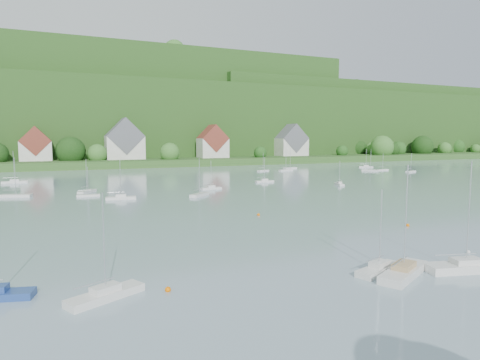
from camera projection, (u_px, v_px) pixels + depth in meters
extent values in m
cube|color=#29541F|center=(110.00, 161.00, 192.79)|extent=(600.00, 60.00, 3.00)
cube|color=#163E14|center=(95.00, 125.00, 259.41)|extent=(620.00, 160.00, 40.00)
cube|color=#163E14|center=(113.00, 112.00, 258.00)|extent=(240.00, 130.00, 60.00)
cube|color=#163E14|center=(330.00, 124.00, 304.23)|extent=(200.00, 110.00, 48.00)
sphere|color=#1B4A16|center=(457.00, 147.00, 275.67)|extent=(10.24, 10.24, 10.24)
sphere|color=#316625|center=(382.00, 147.00, 230.13)|extent=(12.88, 12.88, 12.88)
sphere|color=black|center=(358.00, 148.00, 245.53)|extent=(10.46, 10.46, 10.46)
sphere|color=#1B4A16|center=(342.00, 151.00, 225.48)|extent=(6.45, 6.45, 6.45)
sphere|color=#316625|center=(476.00, 149.00, 273.43)|extent=(6.37, 6.37, 6.37)
sphere|color=black|center=(379.00, 148.00, 246.93)|extent=(10.68, 10.68, 10.68)
sphere|color=black|center=(422.00, 146.00, 250.18)|extent=(12.85, 12.85, 12.85)
sphere|color=#316625|center=(97.00, 154.00, 174.97)|extent=(8.19, 8.19, 8.19)
sphere|color=#316625|center=(386.00, 148.00, 244.38)|extent=(10.50, 10.50, 10.50)
sphere|color=black|center=(392.00, 150.00, 238.44)|extent=(8.05, 8.05, 8.05)
sphere|color=#316625|center=(212.00, 149.00, 203.55)|extent=(12.16, 12.16, 12.16)
sphere|color=#316625|center=(170.00, 153.00, 183.13)|extent=(8.73, 8.73, 8.73)
sphere|color=#1B4A16|center=(446.00, 149.00, 259.77)|extent=(7.74, 7.74, 7.74)
sphere|color=#1B4A16|center=(398.00, 149.00, 242.57)|extent=(8.84, 8.84, 8.84)
sphere|color=#1B4A16|center=(260.00, 153.00, 202.55)|extent=(6.24, 6.24, 6.24)
sphere|color=black|center=(286.00, 150.00, 222.76)|extent=(8.16, 8.16, 8.16)
sphere|color=#316625|center=(372.00, 149.00, 242.62)|extent=(8.09, 8.09, 8.09)
sphere|color=#316625|center=(444.00, 149.00, 258.74)|extent=(8.14, 8.14, 8.14)
sphere|color=black|center=(71.00, 151.00, 173.08)|extent=(11.92, 11.92, 11.92)
sphere|color=#1B4A16|center=(165.00, 58.00, 252.77)|extent=(12.83, 12.83, 12.83)
sphere|color=#316625|center=(14.00, 43.00, 209.71)|extent=(8.18, 8.18, 8.18)
sphere|color=#1B4A16|center=(94.00, 60.00, 260.07)|extent=(12.73, 12.73, 12.73)
sphere|color=#1B4A16|center=(239.00, 61.00, 260.57)|extent=(11.50, 11.50, 11.50)
sphere|color=#1B4A16|center=(189.00, 65.00, 279.26)|extent=(14.65, 14.65, 14.65)
sphere|color=#316625|center=(174.00, 51.00, 231.01)|extent=(11.95, 11.95, 11.95)
sphere|color=#1B4A16|center=(294.00, 64.00, 269.42)|extent=(9.76, 9.76, 9.76)
sphere|color=#316625|center=(5.00, 54.00, 236.19)|extent=(7.07, 7.07, 7.07)
sphere|color=black|center=(91.00, 50.00, 225.15)|extent=(8.21, 8.21, 8.21)
sphere|color=#316625|center=(52.00, 53.00, 239.15)|extent=(12.24, 12.24, 12.24)
sphere|color=#316625|center=(284.00, 64.00, 271.50)|extent=(9.00, 9.00, 9.00)
sphere|color=#1B4A16|center=(255.00, 67.00, 279.87)|extent=(8.03, 8.03, 8.03)
sphere|color=#316625|center=(347.00, 90.00, 311.26)|extent=(9.52, 9.52, 9.52)
sphere|color=#316625|center=(404.00, 93.00, 334.27)|extent=(9.12, 9.12, 9.12)
sphere|color=#316625|center=(254.00, 83.00, 281.09)|extent=(14.97, 14.97, 14.97)
sphere|color=black|center=(356.00, 85.00, 278.58)|extent=(7.52, 7.52, 7.52)
sphere|color=#1B4A16|center=(225.00, 83.00, 270.24)|extent=(9.78, 9.78, 9.78)
sphere|color=#1B4A16|center=(282.00, 85.00, 285.41)|extent=(12.02, 12.02, 12.02)
sphere|color=black|center=(320.00, 83.00, 275.55)|extent=(11.57, 11.57, 11.57)
sphere|color=#1B4A16|center=(311.00, 79.00, 257.29)|extent=(12.65, 12.65, 12.65)
sphere|color=#316625|center=(333.00, 83.00, 270.50)|extent=(8.28, 8.28, 8.28)
sphere|color=black|center=(332.00, 91.00, 313.32)|extent=(7.47, 7.47, 7.47)
sphere|color=#316625|center=(259.00, 83.00, 270.49)|extent=(9.48, 9.48, 9.48)
sphere|color=black|center=(349.00, 100.00, 328.73)|extent=(8.43, 8.43, 8.43)
sphere|color=#1B4A16|center=(19.00, 83.00, 229.65)|extent=(12.01, 12.01, 12.01)
sphere|color=black|center=(365.00, 96.00, 301.49)|extent=(13.54, 13.54, 13.54)
sphere|color=black|center=(282.00, 93.00, 283.40)|extent=(15.08, 15.08, 15.08)
sphere|color=#316625|center=(258.00, 94.00, 293.63)|extent=(15.99, 15.99, 15.99)
sphere|color=black|center=(88.00, 87.00, 253.12)|extent=(15.72, 15.72, 15.72)
sphere|color=#316625|center=(354.00, 103.00, 367.73)|extent=(14.17, 14.17, 14.17)
sphere|color=#1B4A16|center=(114.00, 89.00, 255.07)|extent=(10.54, 10.54, 10.54)
sphere|color=black|center=(429.00, 97.00, 311.91)|extent=(14.14, 14.14, 14.14)
cube|color=beige|center=(36.00, 151.00, 170.33)|extent=(12.00, 9.00, 8.00)
cube|color=brown|center=(36.00, 141.00, 169.93)|extent=(12.00, 9.36, 12.00)
cube|color=beige|center=(125.00, 148.00, 183.16)|extent=(16.00, 11.00, 10.00)
cube|color=#5A5B62|center=(124.00, 136.00, 182.66)|extent=(16.00, 11.44, 16.00)
cube|color=beige|center=(213.00, 148.00, 197.21)|extent=(13.00, 10.00, 9.00)
cube|color=brown|center=(213.00, 138.00, 196.76)|extent=(13.00, 10.40, 13.00)
cube|color=beige|center=(291.00, 147.00, 218.66)|extent=(15.00, 10.00, 9.00)
cube|color=#5A5B62|center=(292.00, 138.00, 218.20)|extent=(15.00, 10.40, 15.00)
cube|color=silver|center=(106.00, 295.00, 32.06)|extent=(6.21, 4.29, 0.61)
cube|color=silver|center=(105.00, 288.00, 32.01)|extent=(2.45, 2.04, 0.50)
cylinder|color=silver|center=(104.00, 243.00, 31.65)|extent=(0.10, 0.10, 7.63)
cylinder|color=silver|center=(94.00, 283.00, 31.24)|extent=(3.03, 1.60, 0.08)
cube|color=silver|center=(404.00, 272.00, 37.37)|extent=(7.50, 5.25, 0.74)
cube|color=tan|center=(404.00, 265.00, 37.31)|extent=(2.96, 2.48, 0.50)
cylinder|color=silver|center=(406.00, 217.00, 36.87)|extent=(0.10, 0.10, 9.23)
cylinder|color=silver|center=(400.00, 261.00, 36.39)|extent=(3.64, 1.95, 0.08)
cube|color=silver|center=(379.00, 269.00, 38.41)|extent=(5.88, 3.32, 0.57)
cube|color=silver|center=(379.00, 264.00, 38.36)|extent=(2.24, 1.69, 0.50)
cylinder|color=silver|center=(381.00, 228.00, 38.03)|extent=(0.10, 0.10, 7.09)
cylinder|color=silver|center=(375.00, 259.00, 37.73)|extent=(2.98, 1.07, 0.08)
cube|color=silver|center=(466.00, 267.00, 38.74)|extent=(7.86, 3.93, 0.76)
cube|color=silver|center=(466.00, 261.00, 38.68)|extent=(2.93, 2.09, 0.50)
cylinder|color=silver|center=(469.00, 213.00, 38.23)|extent=(0.10, 0.10, 9.46)
cylinder|color=silver|center=(455.00, 254.00, 38.44)|extent=(4.05, 1.11, 0.08)
sphere|color=#F86E00|center=(168.00, 291.00, 33.75)|extent=(0.49, 0.49, 0.49)
sphere|color=silver|center=(468.00, 253.00, 44.94)|extent=(0.40, 0.40, 0.40)
sphere|color=#F86E00|center=(408.00, 226.00, 58.57)|extent=(0.48, 0.48, 0.48)
sphere|color=#F86E00|center=(258.00, 216.00, 66.56)|extent=(0.47, 0.47, 0.47)
cube|color=silver|center=(366.00, 167.00, 174.02)|extent=(5.78, 4.14, 0.57)
cube|color=silver|center=(366.00, 166.00, 173.97)|extent=(2.29, 1.94, 0.50)
cylinder|color=silver|center=(366.00, 158.00, 173.64)|extent=(0.10, 0.10, 7.14)
cylinder|color=silver|center=(364.00, 164.00, 173.98)|extent=(2.80, 1.57, 0.08)
cube|color=silver|center=(200.00, 195.00, 88.75)|extent=(5.41, 5.33, 0.59)
cylinder|color=silver|center=(199.00, 176.00, 88.35)|extent=(0.10, 0.10, 7.42)
cylinder|color=silver|center=(198.00, 190.00, 87.81)|extent=(2.39, 2.34, 0.08)
cube|color=silver|center=(383.00, 170.00, 158.38)|extent=(4.77, 1.40, 0.48)
cylinder|color=silver|center=(383.00, 161.00, 158.06)|extent=(0.10, 0.10, 5.95)
cylinder|color=silver|center=(381.00, 167.00, 157.97)|extent=(2.62, 0.12, 0.08)
cube|color=silver|center=(15.00, 182.00, 113.63)|extent=(6.49, 1.95, 0.65)
cube|color=silver|center=(15.00, 180.00, 113.57)|extent=(2.28, 1.31, 0.50)
cylinder|color=silver|center=(14.00, 166.00, 113.19)|extent=(0.10, 0.10, 8.06)
cylinder|color=silver|center=(10.00, 178.00, 113.10)|extent=(3.55, 0.16, 0.08)
cube|color=silver|center=(290.00, 168.00, 166.16)|extent=(6.37, 3.28, 0.61)
cylinder|color=silver|center=(290.00, 158.00, 165.74)|extent=(0.10, 0.10, 7.67)
cylinder|color=silver|center=(289.00, 165.00, 165.46)|extent=(3.27, 0.97, 0.08)
cube|color=silver|center=(339.00, 184.00, 109.56)|extent=(2.73, 4.86, 0.47)
cube|color=silver|center=(339.00, 182.00, 109.52)|extent=(1.39, 1.85, 0.50)
cylinder|color=silver|center=(340.00, 172.00, 109.25)|extent=(0.10, 0.10, 5.86)
cylinder|color=silver|center=(340.00, 180.00, 108.75)|extent=(0.89, 2.47, 0.08)
cube|color=silver|center=(88.00, 195.00, 88.06)|extent=(4.68, 1.42, 0.46)
cylinder|color=silver|center=(88.00, 181.00, 87.74)|extent=(0.10, 0.10, 5.81)
cylinder|color=silver|center=(85.00, 190.00, 87.68)|extent=(2.56, 0.14, 0.08)
cube|color=silver|center=(87.00, 191.00, 94.40)|extent=(4.43, 5.50, 0.56)
cylinder|color=silver|center=(86.00, 175.00, 94.02)|extent=(0.10, 0.10, 6.98)
cylinder|color=silver|center=(85.00, 187.00, 93.46)|extent=(1.79, 2.59, 0.08)
cube|color=silver|center=(211.00, 188.00, 100.16)|extent=(5.26, 2.05, 0.51)
cube|color=silver|center=(211.00, 186.00, 100.11)|extent=(1.90, 1.22, 0.50)
cylinder|color=silver|center=(211.00, 174.00, 99.81)|extent=(0.10, 0.10, 6.41)
cylinder|color=silver|center=(208.00, 184.00, 99.65)|extent=(2.81, 0.43, 0.08)
cube|color=silver|center=(16.00, 196.00, 87.20)|extent=(6.34, 3.61, 0.61)
cylinder|color=silver|center=(15.00, 176.00, 86.79)|extent=(0.10, 0.10, 7.64)
cylinder|color=silver|center=(11.00, 190.00, 87.01)|extent=(3.21, 1.17, 0.08)
cube|color=silver|center=(121.00, 198.00, 83.90)|extent=(6.00, 2.30, 0.59)
cube|color=silver|center=(121.00, 195.00, 83.85)|extent=(2.17, 1.37, 0.50)
cylinder|color=silver|center=(120.00, 178.00, 83.50)|extent=(0.10, 0.10, 7.32)
cylinder|color=silver|center=(116.00, 192.00, 83.53)|extent=(3.21, 0.45, 0.08)
cube|color=silver|center=(286.00, 170.00, 156.07)|extent=(5.88, 2.48, 0.57)
cylinder|color=silver|center=(286.00, 160.00, 155.68)|extent=(0.10, 0.10, 7.12)
cylinder|color=silver|center=(284.00, 167.00, 155.49)|extent=(3.11, 0.58, 0.08)
cube|color=silver|center=(370.00, 170.00, 155.39)|extent=(5.09, 5.75, 0.60)
cylinder|color=silver|center=(371.00, 159.00, 154.99)|extent=(0.10, 0.10, 7.52)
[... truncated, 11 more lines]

